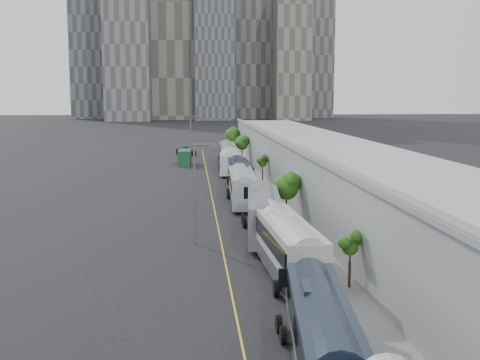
{
  "coord_description": "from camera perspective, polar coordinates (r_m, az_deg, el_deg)",
  "views": [
    {
      "loc": [
        -3.93,
        -6.23,
        12.55
      ],
      "look_at": [
        1.53,
        61.53,
        3.0
      ],
      "focal_mm": 45.0,
      "sensor_mm": 36.0,
      "label": 1
    }
  ],
  "objects": [
    {
      "name": "tree_4",
      "position": [
        114.42,
        0.2,
        3.63
      ],
      "size": [
        2.36,
        2.36,
        5.03
      ],
      "color": "black",
      "rests_on": "ground"
    },
    {
      "name": "suv",
      "position": [
        128.79,
        -5.11,
        2.76
      ],
      "size": [
        4.82,
        6.76,
        1.71
      ],
      "primitive_type": "imported",
      "rotation": [
        0.0,
        0.0,
        0.36
      ],
      "color": "black",
      "rests_on": "ground"
    },
    {
      "name": "skyline",
      "position": [
        332.61,
        -4.54,
        14.59
      ],
      "size": [
        145.0,
        64.0,
        120.0
      ],
      "color": "slate",
      "rests_on": "ground"
    },
    {
      "name": "tree_1",
      "position": [
        39.86,
        10.41,
        -6.2
      ],
      "size": [
        1.1,
        1.1,
        3.52
      ],
      "color": "black",
      "rests_on": "ground"
    },
    {
      "name": "tree_2",
      "position": [
        60.79,
        4.44,
        -0.41
      ],
      "size": [
        2.47,
        2.47,
        4.94
      ],
      "color": "black",
      "rests_on": "ground"
    },
    {
      "name": "bus_2",
      "position": [
        43.13,
        4.37,
        -6.56
      ],
      "size": [
        3.54,
        14.14,
        4.1
      ],
      "rotation": [
        0.0,
        0.0,
        0.05
      ],
      "color": "silver",
      "rests_on": "ground"
    },
    {
      "name": "shipping_container",
      "position": [
        110.7,
        -5.3,
        2.16
      ],
      "size": [
        2.36,
        6.65,
        2.71
      ],
      "primitive_type": "cube",
      "rotation": [
        0.0,
        0.0,
        -0.02
      ],
      "color": "#154527",
      "rests_on": "ground"
    },
    {
      "name": "bus_4",
      "position": [
        70.05,
        0.21,
        -0.92
      ],
      "size": [
        3.29,
        13.84,
        4.02
      ],
      "rotation": [
        0.0,
        0.0,
        -0.04
      ],
      "color": "#ACB0B6",
      "rests_on": "ground"
    },
    {
      "name": "bus_6",
      "position": [
        97.99,
        -1.08,
        1.58
      ],
      "size": [
        3.56,
        13.15,
        3.8
      ],
      "rotation": [
        0.0,
        0.0,
        -0.07
      ],
      "color": "white",
      "rests_on": "ground"
    },
    {
      "name": "lane_line",
      "position": [
        62.55,
        -2.29,
        -3.58
      ],
      "size": [
        0.12,
        160.0,
        0.02
      ],
      "primitive_type": "cube",
      "color": "gold",
      "rests_on": "ground"
    },
    {
      "name": "bus_3",
      "position": [
        54.06,
        2.26,
        -3.56
      ],
      "size": [
        4.12,
        14.2,
        4.09
      ],
      "rotation": [
        0.0,
        0.0,
        -0.09
      ],
      "color": "slate",
      "rests_on": "ground"
    },
    {
      "name": "tree_5",
      "position": [
        137.53,
        -0.73,
        4.45
      ],
      "size": [
        2.92,
        2.92,
        5.52
      ],
      "color": "black",
      "rests_on": "ground"
    },
    {
      "name": "street_lamp_far",
      "position": [
        109.19,
        -4.59,
        4.09
      ],
      "size": [
        2.04,
        0.22,
        8.95
      ],
      "color": "#59595E",
      "rests_on": "ground"
    },
    {
      "name": "sidewalk",
      "position": [
        63.82,
        7.19,
        -3.35
      ],
      "size": [
        10.0,
        170.0,
        0.12
      ],
      "primitive_type": "cube",
      "color": "gray",
      "rests_on": "ground"
    },
    {
      "name": "bus_1",
      "position": [
        28.57,
        7.7,
        -14.75
      ],
      "size": [
        3.78,
        12.66,
        3.65
      ],
      "rotation": [
        0.0,
        0.0,
        -0.1
      ],
      "color": "black",
      "rests_on": "ground"
    },
    {
      "name": "bus_5",
      "position": [
        81.88,
        -0.02,
        0.34
      ],
      "size": [
        2.96,
        13.34,
        3.89
      ],
      "rotation": [
        0.0,
        0.0,
        -0.01
      ],
      "color": "black",
      "rests_on": "ground"
    },
    {
      "name": "street_lamp_near",
      "position": [
        51.0,
        -4.13,
        -0.57
      ],
      "size": [
        2.04,
        0.22,
        8.58
      ],
      "color": "#59595E",
      "rests_on": "ground"
    },
    {
      "name": "depot",
      "position": [
        64.17,
        10.74,
        -0.24
      ],
      "size": [
        12.45,
        160.4,
        7.2
      ],
      "color": "gray",
      "rests_on": "ground"
    },
    {
      "name": "bus_7",
      "position": [
        112.53,
        -1.19,
        2.44
      ],
      "size": [
        2.98,
        13.45,
        3.92
      ],
      "rotation": [
        0.0,
        0.0,
        -0.02
      ],
      "color": "gray",
      "rests_on": "ground"
    },
    {
      "name": "tree_3",
      "position": [
        86.43,
        2.16,
        1.68
      ],
      "size": [
        1.2,
        1.2,
        3.74
      ],
      "color": "black",
      "rests_on": "ground"
    }
  ]
}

